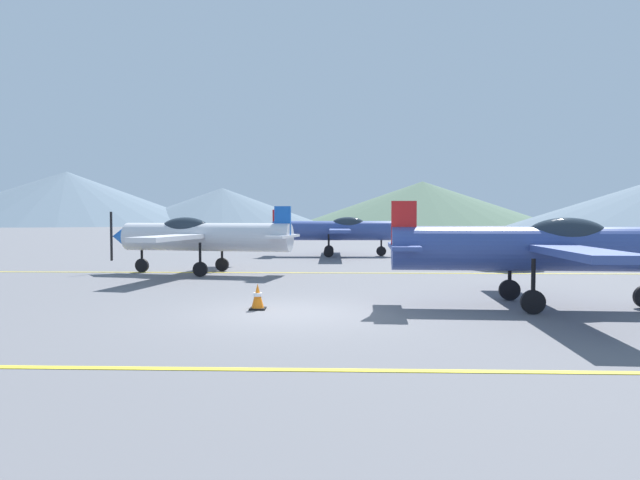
{
  "coord_description": "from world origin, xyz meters",
  "views": [
    {
      "loc": [
        1.01,
        -12.6,
        2.12
      ],
      "look_at": [
        0.21,
        10.0,
        1.2
      ],
      "focal_mm": 32.48,
      "sensor_mm": 36.0,
      "label": 1
    }
  ],
  "objects_px": {
    "airplane_mid": "(200,236)",
    "car_sedan": "(490,247)",
    "traffic_cone_front": "(258,297)",
    "airplane_far": "(337,230)",
    "airplane_near": "(541,247)"
  },
  "relations": [
    {
      "from": "car_sedan",
      "to": "traffic_cone_front",
      "type": "relative_size",
      "value": 7.9
    },
    {
      "from": "airplane_mid",
      "to": "traffic_cone_front",
      "type": "height_order",
      "value": "airplane_mid"
    },
    {
      "from": "car_sedan",
      "to": "traffic_cone_front",
      "type": "xyz_separation_m",
      "value": [
        -8.25,
        -11.69,
        -0.56
      ]
    },
    {
      "from": "car_sedan",
      "to": "traffic_cone_front",
      "type": "height_order",
      "value": "car_sedan"
    },
    {
      "from": "airplane_far",
      "to": "traffic_cone_front",
      "type": "distance_m",
      "value": 18.09
    },
    {
      "from": "airplane_mid",
      "to": "car_sedan",
      "type": "height_order",
      "value": "airplane_mid"
    },
    {
      "from": "airplane_mid",
      "to": "car_sedan",
      "type": "relative_size",
      "value": 1.79
    },
    {
      "from": "airplane_near",
      "to": "airplane_far",
      "type": "height_order",
      "value": "same"
    },
    {
      "from": "airplane_near",
      "to": "airplane_mid",
      "type": "relative_size",
      "value": 1.0
    },
    {
      "from": "airplane_mid",
      "to": "airplane_far",
      "type": "bearing_deg",
      "value": 62.76
    },
    {
      "from": "airplane_far",
      "to": "airplane_near",
      "type": "bearing_deg",
      "value": -74.39
    },
    {
      "from": "traffic_cone_front",
      "to": "car_sedan",
      "type": "bearing_deg",
      "value": 54.81
    },
    {
      "from": "airplane_mid",
      "to": "car_sedan",
      "type": "bearing_deg",
      "value": 16.95
    },
    {
      "from": "airplane_mid",
      "to": "traffic_cone_front",
      "type": "relative_size",
      "value": 14.1
    },
    {
      "from": "car_sedan",
      "to": "airplane_mid",
      "type": "bearing_deg",
      "value": -163.05
    }
  ]
}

